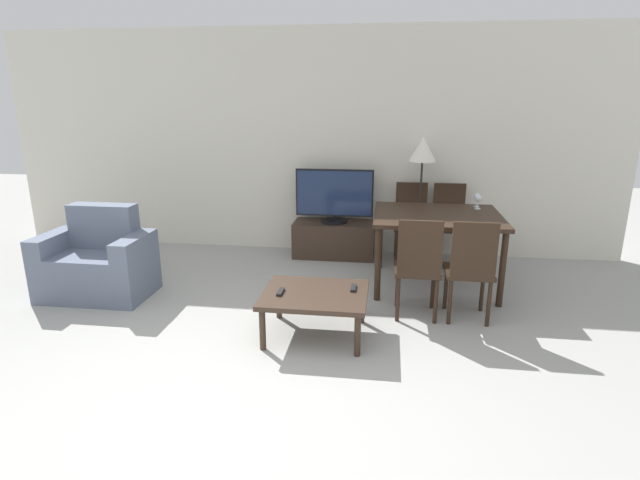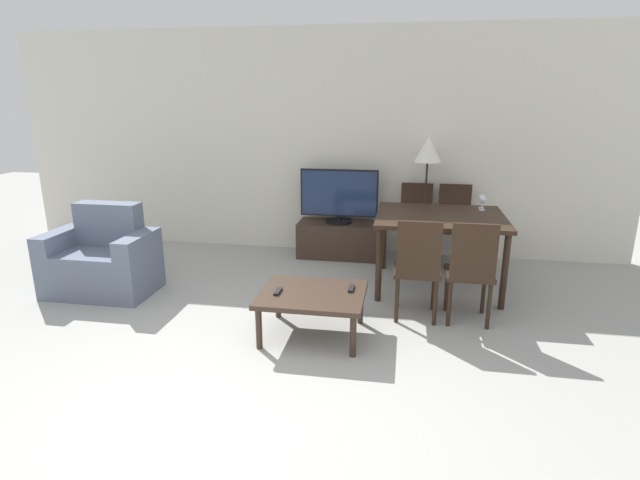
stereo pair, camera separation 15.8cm
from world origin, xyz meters
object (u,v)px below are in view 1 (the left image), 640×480
Objects in this scene: remote_primary at (353,288)px; wine_glass_center at (477,197)px; tv at (334,196)px; coffee_table at (315,297)px; remote_secondary at (280,292)px; wine_glass_left at (478,199)px; floor_lamp at (423,156)px; armchair at (98,264)px; tv_stand at (334,239)px; dining_chair_near at (418,264)px; dining_chair_far_left at (411,218)px; dining_chair_far at (449,219)px; dining_table at (437,222)px; dining_chair_near_right at (471,266)px.

wine_glass_center is at bearing 52.83° from remote_primary.
tv reaches higher than coffee_table.
remote_secondary is at bearing -135.44° from wine_glass_center.
floor_lamp is at bearing 136.21° from wine_glass_left.
armchair is 1.10× the size of tv.
dining_chair_near is at bearing -61.63° from tv_stand.
armchair is at bearing -153.16° from dining_chair_far_left.
floor_lamp is 2.63m from remote_secondary.
dining_chair_far is at bearing 3.48° from floor_lamp.
tv reaches higher than tv_stand.
armchair is 3.40m from dining_table.
dining_table is (1.14, -0.85, 0.47)m from tv_stand.
dining_chair_near_right reaches higher than remote_primary.
dining_chair_far_left reaches higher than remote_secondary.
remote_primary is (-0.63, -2.01, -0.86)m from floor_lamp.
wine_glass_center reaches higher than remote_secondary.
remote_primary is at bearing -148.24° from dining_chair_near.
tv is 6.21× the size of remote_primary.
tv is 1.01× the size of dining_chair_far_left.
remote_primary is (0.38, -2.03, 0.17)m from tv_stand.
dining_chair_far_left is 6.14× the size of remote_secondary.
dining_chair_far_left reaches higher than armchair.
dining_chair_near_right is 1.87m from floor_lamp.
wine_glass_left is (1.57, -0.56, 0.65)m from tv_stand.
tv is at bearing -179.51° from dining_chair_far_left.
dining_table is at bearing -75.45° from dining_chair_far_left.
remote_secondary is at bearing -137.21° from wine_glass_left.
remote_secondary is at bearing -162.23° from dining_chair_near_right.
dining_chair_far is at bearing 54.79° from remote_secondary.
armchair is at bearing -156.12° from dining_chair_far.
wine_glass_center is (0.66, 1.25, 0.36)m from dining_chair_near.
dining_chair_near is at bearing 180.00° from dining_chair_near_right.
dining_chair_far_left is 0.63× the size of floor_lamp.
tv_stand is at bearing 143.36° from dining_table.
dining_table is 0.56m from wine_glass_left.
tv_stand is 6.53× the size of remote_secondary.
armchair is 7.01× the size of wine_glass_center.
dining_chair_far is at bearing 0.33° from tv.
coffee_table is at bearing -87.89° from tv.
dining_table is (1.14, -0.84, -0.07)m from tv.
floor_lamp is 2.28m from remote_primary.
wine_glass_center is (0.66, -0.45, 0.36)m from dining_chair_far_left.
remote_secondary is (-1.11, -0.50, -0.12)m from dining_chair_near.
coffee_table is at bearing -14.66° from armchair.
dining_chair_far reaches higher than dining_table.
dining_chair_near is 1.00× the size of dining_chair_far_left.
tv_stand reaches higher than remote_primary.
dining_table is (3.30, 0.71, 0.36)m from armchair.
wine_glass_left is (0.66, -0.56, 0.36)m from dining_chair_far_left.
armchair is at bearing 169.50° from remote_primary.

